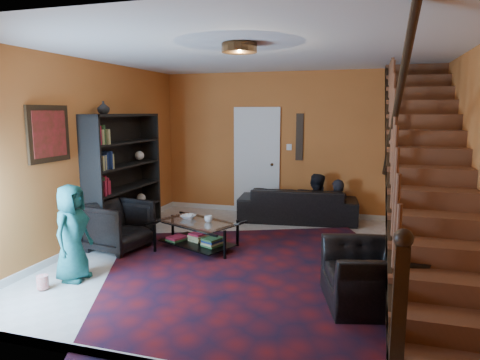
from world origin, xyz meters
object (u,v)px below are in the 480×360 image
object	(u,v)px
coffee_table	(197,234)
bookshelf	(125,177)
sofa	(298,204)
armchair_left	(118,226)
armchair_right	(369,276)

from	to	relation	value
coffee_table	bookshelf	bearing A→B (deg)	162.40
sofa	armchair_left	xyz separation A→B (m)	(-2.26, -2.49, 0.05)
bookshelf	coffee_table	distance (m)	1.70
armchair_left	armchair_right	size ratio (longest dim) A/B	0.82
bookshelf	armchair_right	xyz separation A→B (m)	(3.90, -1.64, -0.64)
armchair_left	armchair_right	xyz separation A→B (m)	(3.55, -0.85, -0.05)
sofa	armchair_right	size ratio (longest dim) A/B	2.19
armchair_right	sofa	bearing A→B (deg)	-173.83
bookshelf	armchair_left	bearing A→B (deg)	-65.89
sofa	armchair_left	world-z (taller)	armchair_left
armchair_left	bookshelf	bearing A→B (deg)	34.74
bookshelf	armchair_left	xyz separation A→B (m)	(0.35, -0.79, -0.60)
sofa	coffee_table	distance (m)	2.45
bookshelf	sofa	world-z (taller)	bookshelf
armchair_left	armchair_right	bearing A→B (deg)	-92.81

